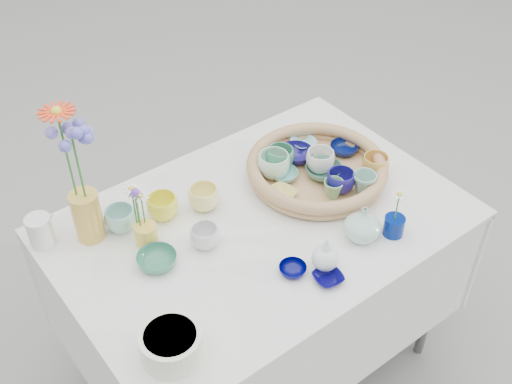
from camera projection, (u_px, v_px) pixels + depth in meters
ground at (259, 362)px, 2.52m from camera, size 80.00×80.00×0.00m
display_table at (259, 362)px, 2.52m from camera, size 1.26×0.86×0.77m
wicker_tray at (317, 169)px, 2.15m from camera, size 0.47×0.47×0.08m
tray_ceramic_0 at (296, 155)px, 2.22m from camera, size 0.14×0.14×0.04m
tray_ceramic_1 at (344, 149)px, 2.25m from camera, size 0.10×0.10×0.03m
tray_ceramic_2 at (375, 165)px, 2.14m from camera, size 0.11×0.11×0.07m
tray_ceramic_3 at (324, 171)px, 2.15m from camera, size 0.13×0.13×0.04m
tray_ceramic_4 at (333, 189)px, 2.06m from camera, size 0.07×0.07×0.06m
tray_ceramic_5 at (284, 175)px, 2.14m from camera, size 0.11×0.11×0.03m
tray_ceramic_6 at (274, 165)px, 2.13m from camera, size 0.14×0.14×0.09m
tray_ceramic_7 at (320, 161)px, 2.16m from camera, size 0.13×0.13×0.08m
tray_ceramic_8 at (304, 143)px, 2.28m from camera, size 0.10×0.10×0.02m
tray_ceramic_9 at (341, 182)px, 2.08m from camera, size 0.11×0.11×0.07m
tray_ceramic_10 at (281, 194)px, 2.07m from camera, size 0.11×0.11×0.02m
tray_ceramic_11 at (364, 183)px, 2.07m from camera, size 0.09×0.09×0.07m
tray_ceramic_12 at (280, 158)px, 2.17m from camera, size 0.11×0.11×0.08m
loose_ceramic_0 at (162, 207)px, 2.01m from camera, size 0.11×0.11×0.08m
loose_ceramic_1 at (204, 198)px, 2.04m from camera, size 0.13×0.13×0.08m
loose_ceramic_2 at (157, 260)px, 1.86m from camera, size 0.15×0.15×0.04m
loose_ceramic_3 at (205, 237)px, 1.91m from camera, size 0.11×0.11×0.07m
loose_ceramic_4 at (293, 270)px, 1.84m from camera, size 0.10×0.10×0.03m
loose_ceramic_5 at (120, 220)px, 1.97m from camera, size 0.11×0.11×0.08m
loose_ceramic_6 at (328, 278)px, 1.82m from camera, size 0.10×0.10×0.02m
fluted_bowl at (171, 345)px, 1.61m from camera, size 0.17×0.17×0.08m
bud_vase_paleblue at (326, 253)px, 1.83m from camera, size 0.10×0.10×0.12m
bud_vase_seafoam at (363, 224)px, 1.92m from camera, size 0.15×0.15×0.12m
bud_vase_cobalt at (394, 226)px, 1.95m from camera, size 0.07×0.07×0.06m
single_daisy at (397, 207)px, 1.90m from camera, size 0.07×0.07×0.12m
tall_vase_yellow at (87, 216)px, 1.91m from camera, size 0.10×0.10×0.17m
gerbera at (67, 155)px, 1.77m from camera, size 0.15×0.15×0.31m
hydrangea at (79, 167)px, 1.78m from camera, size 0.11×0.11×0.30m
white_pitcher at (41, 231)px, 1.91m from camera, size 0.11×0.08×0.10m
daisy_cup at (146, 235)px, 1.92m from camera, size 0.08×0.08×0.07m
daisy_posy at (137, 206)px, 1.85m from camera, size 0.10×0.10×0.15m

